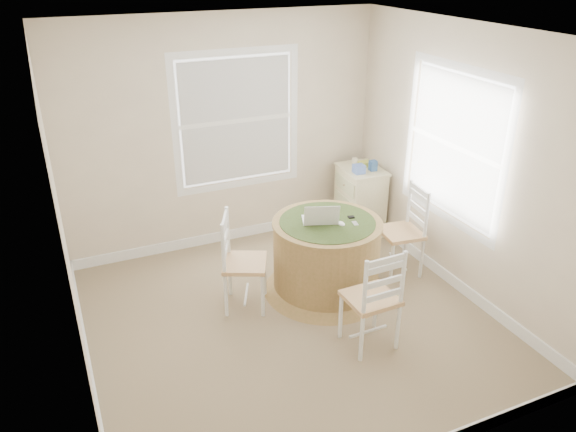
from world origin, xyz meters
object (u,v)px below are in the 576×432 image
round_table (326,253)px  corner_chest (360,200)px  chair_right (401,232)px  chair_near (371,298)px  laptop (320,219)px  chair_left (245,263)px

round_table → corner_chest: (0.99, 1.03, -0.01)m
chair_right → chair_near: bearing=-38.4°
laptop → corner_chest: laptop is taller
chair_near → chair_left: bearing=-53.3°
chair_right → laptop: bearing=-84.5°
laptop → corner_chest: 1.51m
chair_left → corner_chest: bearing=-37.7°
laptop → round_table: bearing=179.8°
corner_chest → chair_near: bearing=-114.9°
laptop → corner_chest: size_ratio=0.51×
chair_right → laptop: (-0.94, 0.02, 0.33)m
round_table → chair_left: bearing=-173.1°
chair_right → corner_chest: (0.11, 1.03, -0.07)m
round_table → chair_near: chair_near is taller
chair_left → chair_near: same height
round_table → corner_chest: bearing=57.5°
chair_near → corner_chest: bearing=-119.7°
chair_left → chair_right: 1.71m
round_table → chair_right: (0.88, 0.00, 0.05)m
round_table → chair_near: size_ratio=1.32×
round_table → chair_left: (-0.84, 0.07, 0.05)m
chair_left → corner_chest: (1.83, 0.96, -0.07)m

